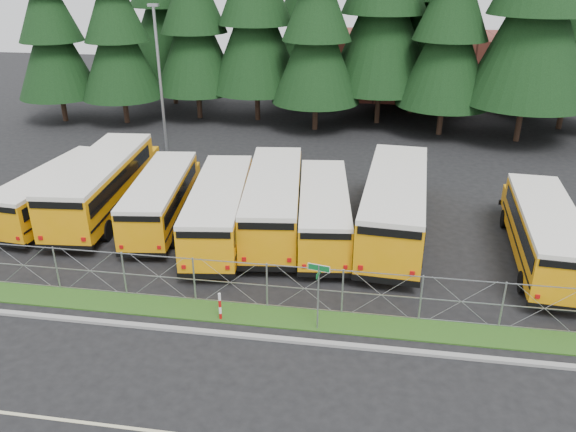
% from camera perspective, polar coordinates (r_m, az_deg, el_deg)
% --- Properties ---
extents(ground, '(120.00, 120.00, 0.00)m').
position_cam_1_polar(ground, '(23.70, 0.74, -8.07)').
color(ground, black).
rests_on(ground, ground).
extents(curb, '(50.00, 0.25, 0.12)m').
position_cam_1_polar(curb, '(21.15, -0.48, -12.42)').
color(curb, gray).
rests_on(curb, ground).
extents(grass_verge, '(50.00, 1.40, 0.06)m').
position_cam_1_polar(grass_verge, '(22.29, 0.11, -10.34)').
color(grass_verge, '#1E4313').
rests_on(grass_verge, ground).
extents(chainlink_fence, '(44.00, 0.10, 2.00)m').
position_cam_1_polar(chainlink_fence, '(22.33, 0.39, -7.28)').
color(chainlink_fence, '#999CA2').
rests_on(chainlink_fence, ground).
extents(brick_building, '(22.00, 10.00, 6.00)m').
position_cam_1_polar(brick_building, '(60.63, 12.19, 14.81)').
color(brick_building, brown).
rests_on(brick_building, ground).
extents(bus_0, '(3.31, 10.29, 2.65)m').
position_cam_1_polar(bus_0, '(32.81, -22.14, 2.27)').
color(bus_0, orange).
rests_on(bus_0, ground).
extents(bus_1, '(3.78, 12.14, 3.13)m').
position_cam_1_polar(bus_1, '(32.29, -18.13, 3.00)').
color(bus_1, orange).
rests_on(bus_1, ground).
extents(bus_2, '(3.63, 10.31, 2.65)m').
position_cam_1_polar(bus_2, '(30.24, -12.58, 1.71)').
color(bus_2, orange).
rests_on(bus_2, ground).
extents(bus_3, '(3.93, 11.10, 2.85)m').
position_cam_1_polar(bus_3, '(28.22, -6.83, 0.67)').
color(bus_3, orange).
rests_on(bus_3, ground).
extents(bus_4, '(3.98, 11.64, 2.99)m').
position_cam_1_polar(bus_4, '(28.75, -1.42, 1.47)').
color(bus_4, orange).
rests_on(bus_4, ground).
extents(bus_5, '(3.55, 10.47, 2.69)m').
position_cam_1_polar(bus_5, '(27.99, 3.62, 0.42)').
color(bus_5, orange).
rests_on(bus_5, ground).
extents(bus_6, '(3.80, 12.55, 3.24)m').
position_cam_1_polar(bus_6, '(28.49, 10.80, 1.07)').
color(bus_6, orange).
rests_on(bus_6, ground).
extents(bus_east, '(3.24, 10.72, 2.77)m').
position_cam_1_polar(bus_east, '(28.12, 24.40, -1.67)').
color(bus_east, orange).
rests_on(bus_east, ground).
extents(street_sign, '(0.83, 0.54, 2.81)m').
position_cam_1_polar(street_sign, '(20.66, 3.11, -6.84)').
color(street_sign, '#999CA2').
rests_on(street_sign, ground).
extents(striped_bollard, '(0.11, 0.11, 1.20)m').
position_cam_1_polar(striped_bollard, '(22.08, -6.92, -9.13)').
color(striped_bollard, '#B20C0C').
rests_on(striped_bollard, ground).
extents(light_standard, '(0.70, 0.35, 10.14)m').
position_cam_1_polar(light_standard, '(41.05, -12.90, 13.80)').
color(light_standard, '#999CA2').
rests_on(light_standard, ground).
extents(conifer_0, '(6.67, 6.67, 14.76)m').
position_cam_1_polar(conifer_0, '(51.92, -22.94, 16.83)').
color(conifer_0, black).
rests_on(conifer_0, ground).
extents(conifer_1, '(6.74, 6.74, 14.91)m').
position_cam_1_polar(conifer_1, '(49.56, -17.04, 17.44)').
color(conifer_1, black).
rests_on(conifer_1, ground).
extents(conifer_2, '(7.24, 7.24, 16.01)m').
position_cam_1_polar(conifer_2, '(49.73, -9.55, 18.80)').
color(conifer_2, black).
rests_on(conifer_2, ground).
extents(conifer_3, '(7.95, 7.95, 17.59)m').
position_cam_1_polar(conifer_3, '(48.46, -3.33, 19.86)').
color(conifer_3, black).
rests_on(conifer_3, ground).
extents(conifer_4, '(7.08, 7.08, 15.65)m').
position_cam_1_polar(conifer_4, '(45.48, 2.95, 18.33)').
color(conifer_4, black).
rests_on(conifer_4, ground).
extents(conifer_5, '(8.89, 8.89, 19.66)m').
position_cam_1_polar(conifer_5, '(47.95, 9.79, 20.76)').
color(conifer_5, black).
rests_on(conifer_5, ground).
extents(conifer_6, '(7.31, 7.31, 16.17)m').
position_cam_1_polar(conifer_6, '(45.59, 16.20, 17.80)').
color(conifer_6, black).
rests_on(conifer_6, ground).
extents(conifer_7, '(9.24, 9.24, 20.44)m').
position_cam_1_polar(conifer_7, '(45.52, 24.28, 19.39)').
color(conifer_7, black).
rests_on(conifer_7, ground).
extents(conifer_11, '(7.51, 7.51, 16.60)m').
position_cam_1_polar(conifer_11, '(53.89, 2.05, 19.84)').
color(conifer_11, black).
rests_on(conifer_11, ground).
extents(conifer_13, '(7.25, 7.25, 16.03)m').
position_cam_1_polar(conifer_13, '(55.34, 24.65, 17.60)').
color(conifer_13, black).
rests_on(conifer_13, ground).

